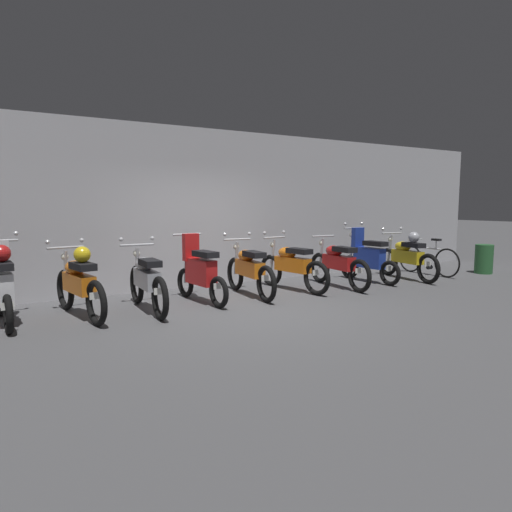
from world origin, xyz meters
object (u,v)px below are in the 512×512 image
Objects in this scene: motorbike_slot_3 at (147,280)px; motorbike_slot_8 at (368,258)px; motorbike_slot_9 at (407,256)px; motorbike_slot_1 at (2,285)px; motorbike_slot_6 at (292,265)px; motorbike_slot_5 at (249,269)px; motorbike_slot_7 at (338,263)px; motorbike_slot_2 at (79,282)px; motorbike_slot_4 at (200,272)px; trash_bin at (484,259)px; bicycle at (428,260)px.

motorbike_slot_8 is (4.98, 0.19, 0.04)m from motorbike_slot_3.
motorbike_slot_9 is (1.00, -0.21, 0.00)m from motorbike_slot_8.
motorbike_slot_1 reaches higher than motorbike_slot_6.
motorbike_slot_5 is 2.98m from motorbike_slot_8.
motorbike_slot_5 is at bearing 175.02° from motorbike_slot_7.
motorbike_slot_1 and motorbike_slot_8 have the same top height.
motorbike_slot_5 is at bearing -0.65° from motorbike_slot_1.
motorbike_slot_2 is at bearing 173.59° from motorbike_slot_3.
motorbike_slot_6 is at bearing 1.91° from motorbike_slot_4.
motorbike_slot_6 and motorbike_slot_9 have the same top height.
motorbike_slot_3 is 1.00× the size of motorbike_slot_9.
motorbike_slot_4 is (0.99, 0.17, 0.03)m from motorbike_slot_3.
motorbike_slot_8 is at bearing 169.94° from trash_bin.
motorbike_slot_1 is 1.01m from motorbike_slot_2.
motorbike_slot_6 is 1.00× the size of motorbike_slot_9.
motorbike_slot_8 is (5.98, 0.08, -0.00)m from motorbike_slot_2.
motorbike_slot_1 reaches higher than motorbike_slot_7.
motorbike_slot_2 is at bearing -178.32° from motorbike_slot_5.
trash_bin is at bearing -10.06° from motorbike_slot_8.
bicycle is (1.96, -0.03, -0.17)m from motorbike_slot_8.
motorbike_slot_5 and motorbike_slot_9 have the same top height.
bicycle is at bearing 1.35° from motorbike_slot_3.
motorbike_slot_2 is 4.99m from motorbike_slot_7.
motorbike_slot_5 reaches higher than motorbike_slot_7.
motorbike_slot_5 is at bearing -177.71° from motorbike_slot_6.
motorbike_slot_9 is at bearing -12.04° from motorbike_slot_8.
motorbike_slot_3 is at bearing -174.27° from motorbike_slot_5.
motorbike_slot_8 reaches higher than motorbike_slot_6.
motorbike_slot_2 is 9.31m from trash_bin.
motorbike_slot_4 is 2.37× the size of trash_bin.
motorbike_slot_7 is 2.76× the size of trash_bin.
motorbike_slot_8 is at bearing 0.73° from motorbike_slot_2.
motorbike_slot_5 is 4.95m from bicycle.
motorbike_slot_9 is at bearing -2.27° from motorbike_slot_4.
motorbike_slot_5 is 0.99m from motorbike_slot_6.
motorbike_slot_1 reaches higher than motorbike_slot_3.
motorbike_slot_4 reaches higher than motorbike_slot_3.
motorbike_slot_4 is 7.33m from trash_bin.
bicycle reaches higher than trash_bin.
motorbike_slot_4 is 5.95m from bicycle.
motorbike_slot_5 is (2.99, 0.09, -0.04)m from motorbike_slot_2.
motorbike_slot_3 is at bearing -179.62° from motorbike_slot_7.
motorbike_slot_2 is 2.99m from motorbike_slot_5.
motorbike_slot_8 is (2.98, -0.01, 0.04)m from motorbike_slot_5.
motorbike_slot_8 is (0.99, 0.16, 0.04)m from motorbike_slot_7.
motorbike_slot_9 is (2.99, -0.26, 0.04)m from motorbike_slot_6.
motorbike_slot_4 reaches higher than motorbike_slot_6.
motorbike_slot_7 is 1.99m from motorbike_slot_9.
motorbike_slot_5 is at bearing 176.77° from motorbike_slot_9.
motorbike_slot_6 is at bearing 178.89° from bicycle.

